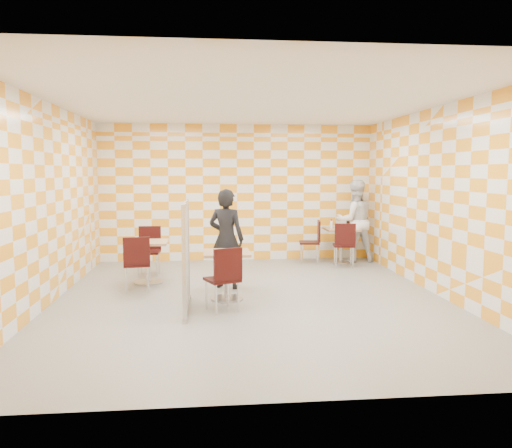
% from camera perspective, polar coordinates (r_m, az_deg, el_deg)
% --- Properties ---
extents(room_shell, '(7.00, 7.00, 7.00)m').
position_cam_1_polar(room_shell, '(8.12, -0.94, 2.70)').
color(room_shell, gray).
rests_on(room_shell, ground).
extents(main_table, '(0.70, 0.70, 0.75)m').
position_cam_1_polar(main_table, '(7.69, -3.35, -4.94)').
color(main_table, tan).
rests_on(main_table, ground).
extents(second_table, '(0.70, 0.70, 0.75)m').
position_cam_1_polar(second_table, '(10.95, 9.68, -1.73)').
color(second_table, tan).
rests_on(second_table, ground).
extents(empty_table, '(0.70, 0.70, 0.75)m').
position_cam_1_polar(empty_table, '(9.00, -12.26, -3.46)').
color(empty_table, tan).
rests_on(empty_table, ground).
extents(chair_main_front, '(0.55, 0.56, 0.92)m').
position_cam_1_polar(chair_main_front, '(6.98, -3.57, -5.76)').
color(chair_main_front, black).
rests_on(chair_main_front, ground).
extents(chair_second_front, '(0.48, 0.49, 0.92)m').
position_cam_1_polar(chair_second_front, '(10.37, 10.07, -1.98)').
color(chair_second_front, black).
rests_on(chair_second_front, ground).
extents(chair_second_side, '(0.49, 0.48, 0.92)m').
position_cam_1_polar(chair_second_side, '(10.78, 6.62, -1.62)').
color(chair_second_side, black).
rests_on(chair_second_side, ground).
extents(chair_empty_near, '(0.48, 0.49, 0.92)m').
position_cam_1_polar(chair_empty_near, '(8.35, -13.48, -3.97)').
color(chair_empty_near, black).
rests_on(chair_empty_near, ground).
extents(chair_empty_far, '(0.44, 0.45, 0.92)m').
position_cam_1_polar(chair_empty_far, '(9.74, -12.10, -2.53)').
color(chair_empty_far, black).
rests_on(chair_empty_far, ground).
extents(partition, '(0.08, 1.38, 1.55)m').
position_cam_1_polar(partition, '(7.12, -8.00, -3.56)').
color(partition, white).
rests_on(partition, ground).
extents(man_dark, '(0.72, 0.61, 1.68)m').
position_cam_1_polar(man_dark, '(8.42, -3.42, -1.69)').
color(man_dark, black).
rests_on(man_dark, ground).
extents(man_white, '(0.91, 0.73, 1.79)m').
position_cam_1_polar(man_white, '(11.11, 11.22, 0.35)').
color(man_white, white).
rests_on(man_white, ground).
extents(pizza_on_foil, '(0.40, 0.40, 0.04)m').
position_cam_1_polar(pizza_on_foil, '(7.63, -3.36, -3.06)').
color(pizza_on_foil, silver).
rests_on(pizza_on_foil, main_table).
extents(sport_bottle, '(0.06, 0.06, 0.20)m').
position_cam_1_polar(sport_bottle, '(10.91, 8.61, -0.01)').
color(sport_bottle, white).
rests_on(sport_bottle, second_table).
extents(soda_bottle, '(0.07, 0.07, 0.23)m').
position_cam_1_polar(soda_bottle, '(11.00, 10.48, 0.09)').
color(soda_bottle, black).
rests_on(soda_bottle, second_table).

